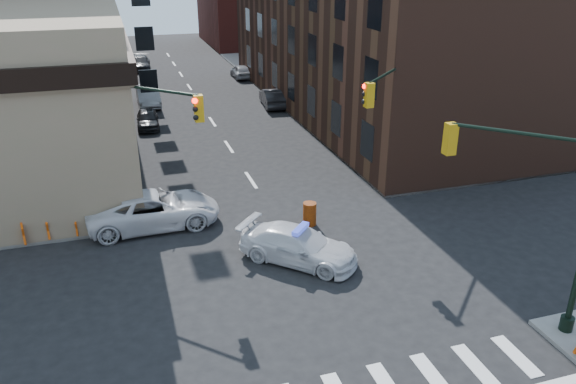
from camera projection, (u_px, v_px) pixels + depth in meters
ground at (311, 270)px, 22.47m from camera, size 140.00×140.00×0.00m
sidewalk_ne at (416, 74)px, 57.39m from camera, size 34.00×54.50×0.15m
commercial_row_ne at (374, 17)px, 42.93m from camera, size 14.00×34.00×14.00m
signal_pole_se at (555, 202)px, 17.44m from camera, size 5.40×5.27×8.00m
signal_pole_nw at (141, 141)px, 23.82m from camera, size 3.58×3.67×8.00m
signal_pole_ne at (389, 118)px, 27.02m from camera, size 3.67×3.58×8.00m
tree_ne_near at (292, 60)px, 45.89m from camera, size 3.00×3.00×4.85m
tree_ne_far at (266, 45)px, 52.89m from camera, size 3.00×3.00×4.85m
police_car at (298, 245)px, 22.88m from camera, size 5.01×4.86×1.44m
pickup at (154, 209)px, 25.78m from camera, size 6.08×2.92×1.67m
parked_car_wnear at (148, 119)px, 40.11m from camera, size 1.70×3.87×1.30m
parked_car_wfar at (148, 96)px, 45.83m from camera, size 1.75×4.91×1.61m
parked_car_wdeep at (140, 63)px, 59.48m from camera, size 2.35×4.95×1.40m
parked_car_enear at (272, 97)px, 45.56m from camera, size 1.98×4.59×1.47m
parked_car_efar at (241, 71)px, 55.65m from camera, size 1.59×3.94×1.34m
pedestrian_a at (132, 201)px, 25.89m from camera, size 0.81×0.65×1.94m
pedestrian_b at (9, 210)px, 25.18m from camera, size 0.90×0.71×1.81m
pedestrian_c at (14, 194)px, 26.69m from camera, size 1.19×0.69×1.90m
barrel_road at (310, 214)px, 26.00m from camera, size 0.63×0.63×1.10m
barrel_bank at (195, 214)px, 26.20m from camera, size 0.63×0.63×0.89m
barricade_nw_a at (87, 226)px, 24.91m from camera, size 1.10×0.60×0.80m
barricade_nw_b at (35, 230)px, 24.30m from camera, size 1.38×0.85×0.97m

